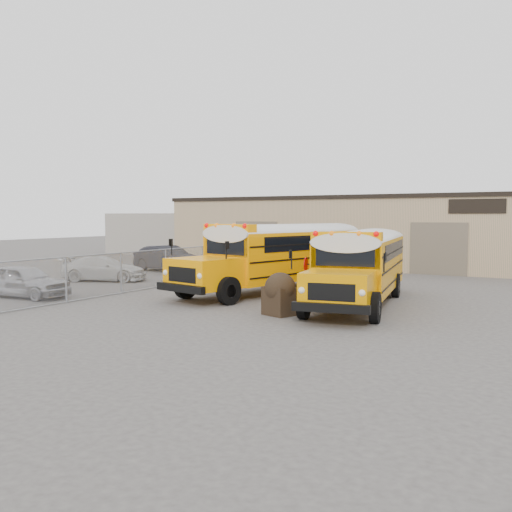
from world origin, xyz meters
The scene contains 10 objects.
ground centered at (0.00, 0.00, 0.00)m, with size 120.00×120.00×0.00m, color #464240.
warehouse centered at (0.00, 19.99, 2.37)m, with size 30.20×10.20×4.67m.
chainlink_fence centered at (-6.00, 3.00, 0.90)m, with size 0.07×18.07×1.81m.
distant_building_left centered at (-22.00, 22.00, 1.80)m, with size 8.00×6.00×3.60m, color gray.
school_bus_left centered at (0.68, 10.49, 1.78)m, with size 4.64×10.80×3.07m.
school_bus_right centered at (2.69, 8.54, 1.66)m, with size 4.14×10.07×2.87m.
tarp_bundle centered at (2.38, -1.20, 0.74)m, with size 1.20×1.14×1.45m.
car_silver centered at (-8.70, -2.80, 0.68)m, with size 1.62×4.01×1.37m, color #B4B4B9.
car_white centered at (-10.31, 3.27, 0.63)m, with size 1.77×4.36×1.26m, color silver.
car_dark centered at (-10.69, 8.86, 0.78)m, with size 1.65×4.75×1.56m, color black.
Camera 1 is at (11.34, -18.16, 3.35)m, focal length 40.00 mm.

